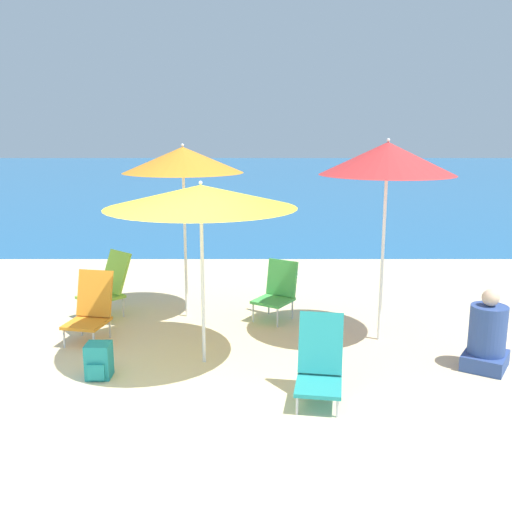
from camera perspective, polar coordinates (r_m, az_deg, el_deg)
The scene contains 12 objects.
ground_plane at distance 5.10m, azimuth -14.14°, elevation -16.40°, with size 60.00×60.00×0.00m, color beige.
sea_water at distance 30.79m, azimuth -2.20°, elevation 7.99°, with size 60.00×40.00×0.01m.
beach_umbrella_orange at distance 7.32m, azimuth -7.27°, elevation 9.50°, with size 1.53×1.53×2.26m.
beach_umbrella_yellow at distance 5.78m, azimuth -5.48°, elevation 5.93°, with size 1.95×1.95×1.93m.
beach_umbrella_red at distance 6.56m, azimuth 13.06°, elevation 9.45°, with size 1.52×1.52×2.34m.
beach_chair_green at distance 7.46m, azimuth 2.21°, elevation -3.40°, with size 0.64×0.66×0.76m.
beach_chair_orange at distance 6.99m, azimuth -16.12°, elevation -4.98°, with size 0.53×0.64×0.81m.
beach_chair_lime at distance 7.82m, azimuth -14.49°, elevation -2.74°, with size 0.75×0.76×0.85m.
beach_chair_teal at distance 5.35m, azimuth 6.44°, elevation -10.59°, with size 0.50×0.68×0.77m.
person_seated_near at distance 6.41m, azimuth 22.15°, elevation -7.54°, with size 0.61×0.63×0.85m.
backpack_teal at distance 5.99m, azimuth -15.40°, elevation -10.08°, with size 0.24×0.25×0.36m.
seagull at distance 9.14m, azimuth 3.54°, elevation -2.04°, with size 0.27×0.11×0.23m.
Camera 1 is at (1.20, -4.31, 2.43)m, focal length 40.00 mm.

